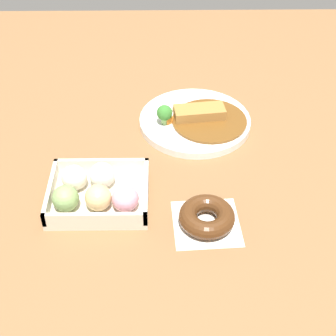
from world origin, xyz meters
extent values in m
plane|color=brown|center=(0.00, 0.00, 0.00)|extent=(1.60, 1.60, 0.00)
cylinder|color=white|center=(0.02, 0.13, 0.01)|extent=(0.27, 0.27, 0.02)
cylinder|color=brown|center=(0.06, 0.12, 0.02)|extent=(0.18, 0.18, 0.01)
cube|color=#A87538|center=(0.03, 0.13, 0.04)|extent=(0.13, 0.07, 0.02)
cylinder|color=white|center=(-0.02, 0.16, 0.02)|extent=(0.06, 0.06, 0.00)
ellipsoid|color=yellow|center=(-0.02, 0.16, 0.03)|extent=(0.03, 0.03, 0.02)
cylinder|color=#8CB766|center=(-0.05, 0.11, 0.03)|extent=(0.01, 0.01, 0.02)
sphere|color=#387A2D|center=(-0.05, 0.11, 0.05)|extent=(0.04, 0.04, 0.04)
cube|color=orange|center=(-0.04, 0.12, 0.03)|extent=(0.02, 0.02, 0.02)
cube|color=beige|center=(-0.18, -0.12, 0.01)|extent=(0.20, 0.17, 0.01)
cube|color=beige|center=(-0.28, -0.12, 0.03)|extent=(0.01, 0.17, 0.03)
cube|color=beige|center=(-0.09, -0.12, 0.03)|extent=(0.01, 0.17, 0.03)
cube|color=beige|center=(-0.18, -0.20, 0.03)|extent=(0.20, 0.01, 0.03)
cube|color=beige|center=(-0.18, -0.05, 0.03)|extent=(0.20, 0.01, 0.03)
sphere|color=#84A860|center=(-0.24, -0.16, 0.04)|extent=(0.05, 0.05, 0.05)
sphere|color=#DBB77A|center=(-0.18, -0.16, 0.04)|extent=(0.05, 0.05, 0.05)
sphere|color=pink|center=(-0.13, -0.16, 0.04)|extent=(0.05, 0.05, 0.05)
sphere|color=#EFE5C6|center=(-0.23, -0.10, 0.04)|extent=(0.05, 0.05, 0.05)
sphere|color=silver|center=(-0.18, -0.09, 0.04)|extent=(0.05, 0.05, 0.05)
cube|color=white|center=(0.03, -0.19, 0.00)|extent=(0.14, 0.14, 0.00)
torus|color=#4C2B14|center=(0.03, -0.19, 0.02)|extent=(0.11, 0.11, 0.04)
camera|label=1|loc=(-0.05, -0.86, 0.72)|focal=53.72mm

